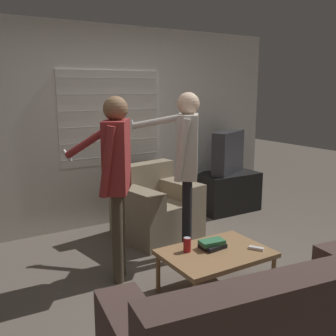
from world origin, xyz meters
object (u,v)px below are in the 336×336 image
object	(u,v)px
person_left_standing	(116,166)
book_stack	(212,244)
coffee_table	(216,255)
soda_can	(187,245)
armchair_beige	(155,208)
person_right_standing	(186,154)
tv	(228,152)
spare_remote	(256,248)

from	to	relation	value
person_left_standing	book_stack	xyz separation A→B (m)	(0.63, -0.62, -0.66)
coffee_table	soda_can	world-z (taller)	soda_can
armchair_beige	person_right_standing	distance (m)	1.03
coffee_table	person_left_standing	xyz separation A→B (m)	(-0.61, 0.69, 0.74)
tv	person_right_standing	size ratio (longest dim) A/B	0.41
tv	person_left_standing	world-z (taller)	person_left_standing
armchair_beige	book_stack	bearing A→B (deg)	71.27
person_left_standing	coffee_table	bearing A→B (deg)	-106.04
tv	person_left_standing	xyz separation A→B (m)	(-2.24, -1.12, 0.22)
book_stack	person_right_standing	bearing A→B (deg)	74.46
armchair_beige	coffee_table	distance (m)	1.50
armchair_beige	soda_can	xyz separation A→B (m)	(-0.45, -1.35, 0.10)
tv	armchair_beige	bearing A→B (deg)	-13.34
tv	soda_can	distance (m)	2.53
book_stack	soda_can	distance (m)	0.24
book_stack	soda_can	size ratio (longest dim) A/B	1.89
person_left_standing	armchair_beige	bearing A→B (deg)	-14.54
book_stack	armchair_beige	bearing A→B (deg)	81.23
armchair_beige	spare_remote	world-z (taller)	armchair_beige
person_left_standing	soda_can	xyz separation A→B (m)	(0.40, -0.56, -0.64)
person_left_standing	book_stack	distance (m)	1.10
coffee_table	spare_remote	size ratio (longest dim) A/B	6.96
armchair_beige	book_stack	distance (m)	1.42
coffee_table	soda_can	xyz separation A→B (m)	(-0.21, 0.13, 0.10)
book_stack	spare_remote	world-z (taller)	book_stack
armchair_beige	person_right_standing	world-z (taller)	person_right_standing
coffee_table	book_stack	xyz separation A→B (m)	(0.02, 0.07, 0.07)
coffee_table	tv	world-z (taller)	tv
coffee_table	person_left_standing	distance (m)	1.18
soda_can	spare_remote	bearing A→B (deg)	-27.58
armchair_beige	tv	world-z (taller)	tv
armchair_beige	spare_remote	bearing A→B (deg)	83.25
armchair_beige	soda_can	size ratio (longest dim) A/B	7.86
person_right_standing	book_stack	bearing A→B (deg)	-159.42
soda_can	spare_remote	distance (m)	0.61
person_right_standing	soda_can	distance (m)	1.02
coffee_table	book_stack	bearing A→B (deg)	77.73
person_right_standing	book_stack	xyz separation A→B (m)	(-0.20, -0.71, -0.69)
person_left_standing	person_right_standing	world-z (taller)	person_right_standing
armchair_beige	book_stack	world-z (taller)	armchair_beige
armchair_beige	coffee_table	world-z (taller)	armchair_beige
tv	soda_can	xyz separation A→B (m)	(-1.84, -1.68, -0.42)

